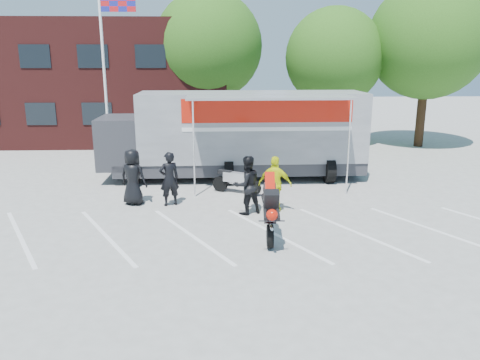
{
  "coord_description": "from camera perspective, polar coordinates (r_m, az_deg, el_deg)",
  "views": [
    {
      "loc": [
        -1.25,
        -11.61,
        4.9
      ],
      "look_at": [
        -0.73,
        2.17,
        1.3
      ],
      "focal_mm": 35.0,
      "sensor_mm": 36.0,
      "label": 1
    }
  ],
  "objects": [
    {
      "name": "spectator_hivis",
      "position": [
        15.21,
        4.3,
        -0.55
      ],
      "size": [
        1.17,
        0.72,
        1.86
      ],
      "primitive_type": "imported",
      "rotation": [
        0.0,
        0.0,
        2.88
      ],
      "color": "#E8F20C",
      "rests_on": "ground"
    },
    {
      "name": "office_building",
      "position": [
        30.91,
        -19.0,
        11.25
      ],
      "size": [
        18.0,
        8.0,
        7.0
      ],
      "primitive_type": "cube",
      "color": "#4E1A19",
      "rests_on": "ground"
    },
    {
      "name": "parking_bay_lines",
      "position": [
        13.58,
        3.27,
        -6.51
      ],
      "size": [
        18.09,
        13.33,
        0.01
      ],
      "primitive_type": "cube",
      "rotation": [
        0.0,
        0.0,
        0.52
      ],
      "color": "white",
      "rests_on": "ground"
    },
    {
      "name": "spectator_leather_b",
      "position": [
        16.03,
        -8.62,
        0.14
      ],
      "size": [
        0.8,
        0.67,
        1.87
      ],
      "primitive_type": "imported",
      "rotation": [
        0.0,
        0.0,
        3.53
      ],
      "color": "black",
      "rests_on": "ground"
    },
    {
      "name": "tree_left",
      "position": [
        27.63,
        -3.88,
        15.97
      ],
      "size": [
        6.12,
        6.12,
        8.64
      ],
      "color": "#382314",
      "rests_on": "ground"
    },
    {
      "name": "parked_motorcycle",
      "position": [
        17.48,
        -0.43,
        -1.65
      ],
      "size": [
        2.07,
        1.5,
        1.04
      ],
      "primitive_type": null,
      "rotation": [
        0.0,
        0.0,
        1.09
      ],
      "color": "silver",
      "rests_on": "ground"
    },
    {
      "name": "stunt_bike_rider",
      "position": [
        13.22,
        3.43,
        -7.15
      ],
      "size": [
        0.9,
        1.83,
        2.12
      ],
      "primitive_type": null,
      "rotation": [
        0.0,
        0.0,
        -0.03
      ],
      "color": "black",
      "rests_on": "ground"
    },
    {
      "name": "spectator_leather_c",
      "position": [
        14.99,
        0.84,
        -0.63
      ],
      "size": [
        1.14,
        1.04,
        1.91
      ],
      "primitive_type": "imported",
      "rotation": [
        0.0,
        0.0,
        3.57
      ],
      "color": "black",
      "rests_on": "ground"
    },
    {
      "name": "transporter_truck",
      "position": [
        19.85,
        -0.01,
        0.34
      ],
      "size": [
        11.29,
        5.59,
        3.56
      ],
      "primitive_type": null,
      "rotation": [
        0.0,
        0.0,
        0.02
      ],
      "color": "#92949A",
      "rests_on": "ground"
    },
    {
      "name": "ground",
      "position": [
        12.66,
        3.69,
        -8.17
      ],
      "size": [
        100.0,
        100.0,
        0.0
      ],
      "primitive_type": "plane",
      "color": "#A7A8A2",
      "rests_on": "ground"
    },
    {
      "name": "tree_right",
      "position": [
        28.45,
        21.97,
        15.58
      ],
      "size": [
        6.46,
        6.46,
        9.12
      ],
      "color": "#382314",
      "rests_on": "ground"
    },
    {
      "name": "tree_mid",
      "position": [
        27.33,
        11.41,
        14.44
      ],
      "size": [
        5.44,
        5.44,
        7.68
      ],
      "color": "#382314",
      "rests_on": "ground"
    },
    {
      "name": "flagpole",
      "position": [
        22.18,
        -15.7,
        14.5
      ],
      "size": [
        1.61,
        0.12,
        8.0
      ],
      "color": "white",
      "rests_on": "ground"
    },
    {
      "name": "spectator_leather_a",
      "position": [
        16.38,
        -12.92,
        0.35
      ],
      "size": [
        1.1,
        0.91,
        1.93
      ],
      "primitive_type": "imported",
      "rotation": [
        0.0,
        0.0,
        2.78
      ],
      "color": "black",
      "rests_on": "ground"
    }
  ]
}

